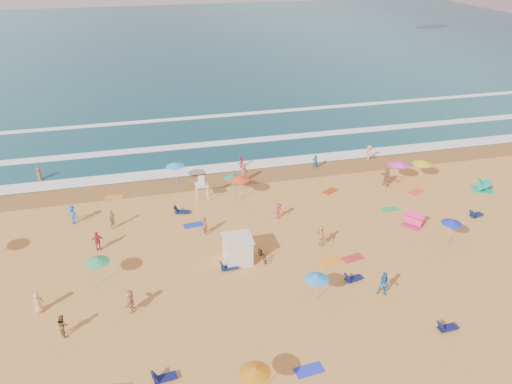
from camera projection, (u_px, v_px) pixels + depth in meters
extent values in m
plane|color=gold|center=(247.00, 244.00, 40.68)|extent=(220.00, 220.00, 0.00)
cube|color=#0C4756|center=(164.00, 45.00, 112.98)|extent=(220.00, 140.00, 0.18)
plane|color=olive|center=(220.00, 179.00, 51.43)|extent=(220.00, 220.00, 0.00)
cube|color=white|center=(216.00, 168.00, 53.54)|extent=(200.00, 2.20, 0.05)
cube|color=white|center=(206.00, 144.00, 59.57)|extent=(200.00, 1.60, 0.05)
cube|color=white|center=(194.00, 118.00, 68.17)|extent=(200.00, 1.20, 0.05)
cube|color=silver|center=(238.00, 250.00, 38.19)|extent=(2.00, 2.00, 2.00)
cube|color=silver|center=(237.00, 238.00, 37.70)|extent=(2.20, 2.20, 0.12)
imported|color=black|center=(263.00, 254.00, 38.58)|extent=(0.79, 1.82, 0.93)
cone|color=#F636B5|center=(400.00, 163.00, 49.36)|extent=(1.80, 1.80, 0.35)
cone|color=orange|center=(255.00, 370.00, 26.31)|extent=(1.72, 1.72, 0.35)
cone|color=#FF3F1A|center=(240.00, 178.00, 46.53)|extent=(1.84, 1.84, 0.35)
cone|color=#1A2ADE|center=(452.00, 221.00, 39.55)|extent=(1.59, 1.59, 0.35)
cone|color=#139B80|center=(232.00, 176.00, 47.54)|extent=(1.61, 1.61, 0.35)
cone|color=#379AFA|center=(175.00, 164.00, 49.51)|extent=(1.85, 1.85, 0.35)
cone|color=#28AE5C|center=(97.00, 260.00, 35.40)|extent=(1.71, 1.71, 0.35)
cone|color=yellow|center=(423.00, 162.00, 50.37)|extent=(1.98, 1.98, 0.35)
cone|color=#3296E1|center=(317.00, 277.00, 33.52)|extent=(1.69, 1.69, 0.35)
cone|color=#E132A0|center=(398.00, 163.00, 49.79)|extent=(2.02, 2.02, 0.35)
cube|color=#101453|center=(165.00, 378.00, 28.28)|extent=(1.36, 0.72, 0.34)
cube|color=#101F50|center=(230.00, 267.00, 37.59)|extent=(1.33, 0.62, 0.34)
cube|color=#0F174F|center=(448.00, 328.00, 31.85)|extent=(1.33, 0.63, 0.34)
cube|color=#101552|center=(354.00, 278.00, 36.38)|extent=(1.39, 0.81, 0.34)
cube|color=#0F204E|center=(476.00, 215.00, 44.58)|extent=(1.39, 0.85, 0.34)
cube|color=#0E1C49|center=(182.00, 212.00, 45.09)|extent=(1.39, 0.85, 0.34)
cube|color=#1D3CB7|center=(193.00, 225.00, 43.34)|extent=(1.78, 1.03, 0.03)
cube|color=orange|center=(114.00, 197.00, 47.91)|extent=(1.84, 1.18, 0.03)
cube|color=red|center=(352.00, 258.00, 38.92)|extent=(1.83, 1.17, 0.03)
cube|color=#B04016|center=(330.00, 191.00, 49.01)|extent=(1.90, 1.62, 0.03)
cube|color=blue|center=(309.00, 370.00, 28.97)|extent=(1.79, 1.05, 0.03)
cube|color=#2AA95B|center=(390.00, 209.00, 45.80)|extent=(1.73, 0.92, 0.03)
cube|color=orange|center=(331.00, 261.00, 38.54)|extent=(1.87, 1.28, 0.03)
cube|color=#ED4D37|center=(416.00, 192.00, 48.84)|extent=(1.90, 1.46, 0.03)
imported|color=brown|center=(63.00, 325.00, 31.19)|extent=(0.90, 0.95, 1.56)
imported|color=#DFA975|center=(38.00, 302.00, 33.10)|extent=(0.85, 0.65, 1.56)
imported|color=#2876BB|center=(384.00, 284.00, 34.59)|extent=(1.12, 1.06, 1.83)
imported|color=tan|center=(369.00, 153.00, 55.39)|extent=(0.67, 1.13, 1.71)
imported|color=blue|center=(72.00, 215.00, 43.15)|extent=(1.31, 1.21, 1.78)
imported|color=brown|center=(39.00, 175.00, 50.88)|extent=(0.80, 0.98, 1.72)
imported|color=#9A6047|center=(244.00, 173.00, 50.66)|extent=(0.99, 0.74, 1.82)
imported|color=#21439E|center=(315.00, 162.00, 53.39)|extent=(0.60, 0.42, 1.58)
imported|color=#9C7348|center=(112.00, 219.00, 42.45)|extent=(0.76, 0.80, 1.83)
imported|color=#DA3644|center=(240.00, 163.00, 53.60)|extent=(1.01, 0.96, 1.65)
imported|color=#BA2E53|center=(278.00, 211.00, 43.98)|extent=(1.07, 0.72, 1.53)
imported|color=brown|center=(205.00, 225.00, 41.74)|extent=(0.60, 0.70, 1.61)
imported|color=#BB2E50|center=(98.00, 241.00, 39.59)|extent=(1.00, 0.45, 1.68)
imported|color=#986F46|center=(387.00, 177.00, 49.76)|extent=(1.29, 1.72, 1.81)
imported|color=tan|center=(321.00, 237.00, 40.03)|extent=(0.63, 1.13, 1.82)
imported|color=tan|center=(130.00, 301.00, 33.14)|extent=(0.76, 1.63, 1.69)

